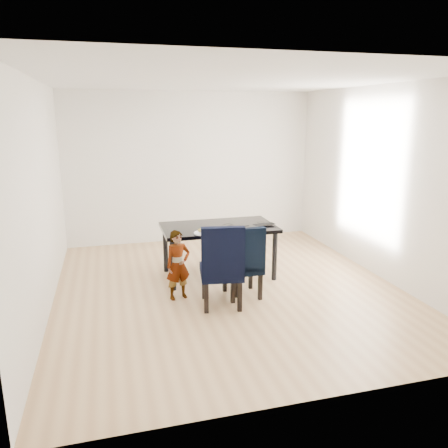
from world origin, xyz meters
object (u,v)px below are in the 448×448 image
object	(u,v)px
child	(178,265)
laptop	(263,224)
plate	(203,233)
chair_left	(221,265)
chair_right	(242,261)
dining_table	(219,251)

from	to	relation	value
child	laptop	distance (m)	1.46
plate	laptop	size ratio (longest dim) A/B	0.82
chair_left	chair_right	world-z (taller)	chair_left
child	plate	size ratio (longest dim) A/B	3.47
plate	laptop	world-z (taller)	laptop
child	chair_left	bearing A→B (deg)	-49.99
plate	chair_right	bearing A→B (deg)	-46.33
chair_right	laptop	world-z (taller)	chair_right
dining_table	laptop	xyz separation A→B (m)	(0.63, -0.11, 0.39)
plate	laptop	distance (m)	0.95
chair_left	plate	distance (m)	0.68
dining_table	chair_right	world-z (taller)	chair_right
dining_table	plate	distance (m)	0.60
dining_table	chair_left	distance (m)	1.02
chair_right	laptop	bearing A→B (deg)	52.07
chair_left	child	size ratio (longest dim) A/B	1.17
chair_right	chair_left	bearing A→B (deg)	-148.36
dining_table	child	distance (m)	0.95
dining_table	chair_left	size ratio (longest dim) A/B	1.53
dining_table	plate	xyz separation A→B (m)	(-0.30, -0.35, 0.38)
chair_left	plate	bearing A→B (deg)	105.78
child	laptop	bearing A→B (deg)	7.48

